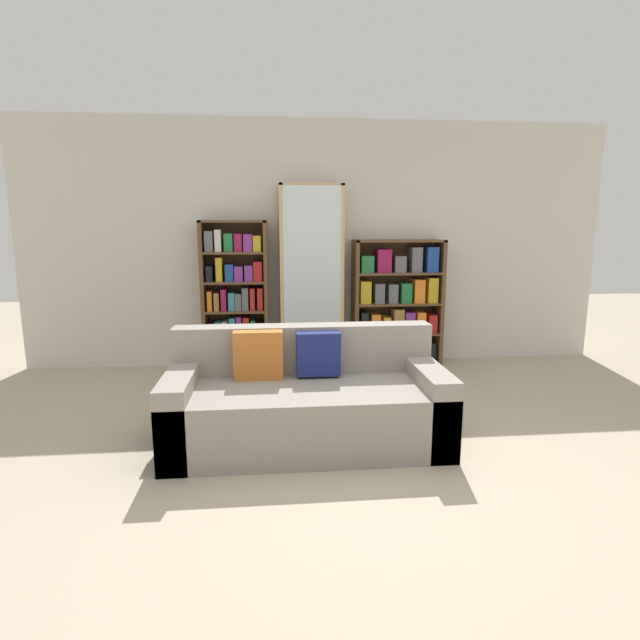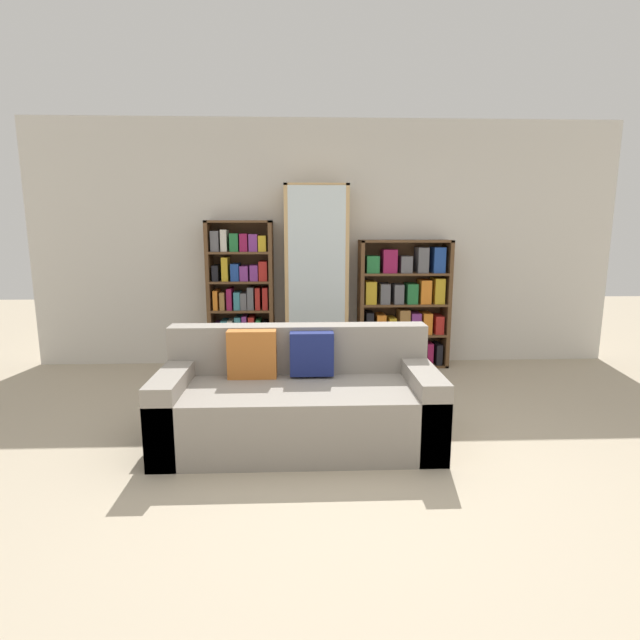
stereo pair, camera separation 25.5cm
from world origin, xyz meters
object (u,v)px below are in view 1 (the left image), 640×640
at_px(couch, 306,402).
at_px(bookshelf_right, 397,305).
at_px(bookshelf_left, 235,298).
at_px(wine_bottle, 361,378).
at_px(display_cabinet, 311,278).

distance_m(couch, bookshelf_right, 2.34).
bearing_deg(bookshelf_left, bookshelf_right, -0.01).
distance_m(bookshelf_left, bookshelf_right, 1.80).
bearing_deg(bookshelf_left, wine_bottle, -39.78).
distance_m(bookshelf_left, display_cabinet, 0.85).
bearing_deg(wine_bottle, display_cabinet, 111.43).
relative_size(display_cabinet, wine_bottle, 5.16).
height_order(bookshelf_left, wine_bottle, bookshelf_left).
distance_m(bookshelf_right, wine_bottle, 1.28).
relative_size(bookshelf_left, wine_bottle, 4.19).
xyz_separation_m(couch, wine_bottle, (0.59, 0.97, -0.14)).
relative_size(bookshelf_right, wine_bottle, 3.65).
bearing_deg(display_cabinet, bookshelf_left, 178.93).
height_order(bookshelf_left, bookshelf_right, bookshelf_left).
relative_size(bookshelf_left, display_cabinet, 0.81).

